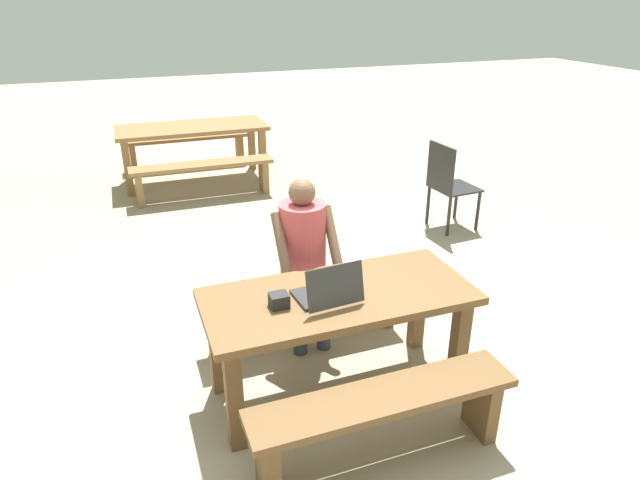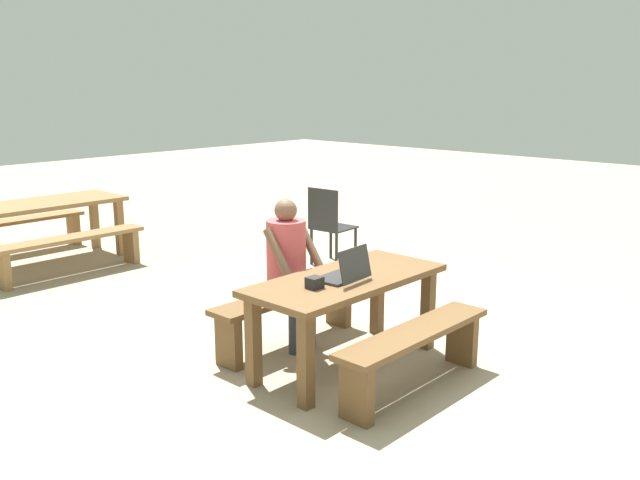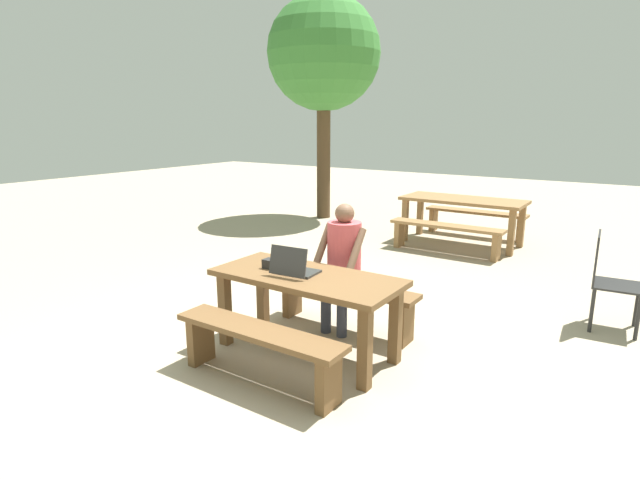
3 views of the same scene
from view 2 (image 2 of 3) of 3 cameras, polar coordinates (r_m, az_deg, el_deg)
The scene contains 11 objects.
ground_plane at distance 5.41m, azimuth 2.18°, elevation -10.43°, with size 30.00×30.00×0.00m, color tan.
picnic_table_front at distance 5.20m, azimuth 2.24°, elevation -4.36°, with size 1.64×0.73×0.72m.
bench_near at distance 4.92m, azimuth 7.96°, elevation -8.82°, with size 1.49×0.30×0.46m.
bench_far at distance 5.70m, azimuth -2.71°, elevation -5.59°, with size 1.49×0.30×0.46m.
laptop at distance 5.05m, azimuth 2.11°, elevation -2.73°, with size 0.37×0.33×0.26m.
small_pouch at distance 4.87m, azimuth -0.46°, elevation -3.59°, with size 0.11×0.10×0.08m.
person_seated at distance 5.55m, azimuth -2.60°, elevation -1.77°, with size 0.43×0.42×1.25m.
plastic_chair at distance 8.10m, azimuth 0.78°, elevation 1.32°, with size 0.47×0.47×0.94m.
picnic_table_mid at distance 8.81m, azimuth -22.47°, elevation 2.25°, with size 1.94×0.84×0.76m.
bench_mid_south at distance 8.23m, azimuth -20.17°, elevation -0.48°, with size 1.74×0.31×0.45m.
bench_mid_north at distance 9.52m, azimuth -24.13°, elevation 0.95°, with size 1.74×0.31×0.45m.
Camera 2 is at (-3.77, -3.22, 2.17)m, focal length 38.16 mm.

